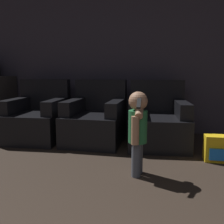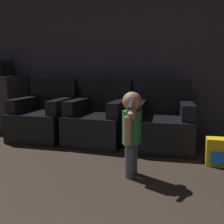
{
  "view_description": "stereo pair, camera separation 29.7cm",
  "coord_description": "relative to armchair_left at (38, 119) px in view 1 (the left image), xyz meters",
  "views": [
    {
      "loc": [
        0.55,
        0.27,
        1.01
      ],
      "look_at": [
        0.05,
        3.16,
        0.54
      ],
      "focal_mm": 40.0,
      "sensor_mm": 36.0,
      "label": 1
    },
    {
      "loc": [
        0.84,
        0.33,
        1.01
      ],
      "look_at": [
        0.05,
        3.16,
        0.54
      ],
      "focal_mm": 40.0,
      "sensor_mm": 36.0,
      "label": 2
    }
  ],
  "objects": [
    {
      "name": "person_toddler",
      "position": [
        1.58,
        -1.13,
        0.18
      ],
      "size": [
        0.18,
        0.33,
        0.83
      ],
      "rotation": [
        0.0,
        0.0,
        -1.71
      ],
      "color": "#474C56",
      "rests_on": "ground_plane"
    },
    {
      "name": "armchair_left",
      "position": [
        0.0,
        0.0,
        0.0
      ],
      "size": [
        0.81,
        0.94,
        0.89
      ],
      "rotation": [
        0.0,
        0.0,
        0.03
      ],
      "color": "black",
      "rests_on": "ground_plane"
    },
    {
      "name": "armchair_middle",
      "position": [
        0.9,
        -0.0,
        0.0
      ],
      "size": [
        0.82,
        0.94,
        0.89
      ],
      "rotation": [
        0.0,
        0.0,
        -0.04
      ],
      "color": "black",
      "rests_on": "ground_plane"
    },
    {
      "name": "armchair_right",
      "position": [
        1.79,
        -0.0,
        0.0
      ],
      "size": [
        0.84,
        0.96,
        0.89
      ],
      "rotation": [
        0.0,
        0.0,
        0.06
      ],
      "color": "black",
      "rests_on": "ground_plane"
    },
    {
      "name": "toy_backpack",
      "position": [
        2.45,
        -0.58,
        -0.16
      ],
      "size": [
        0.26,
        0.19,
        0.3
      ],
      "color": "yellow",
      "rests_on": "ground_plane"
    },
    {
      "name": "wall_back",
      "position": [
        1.19,
        0.75,
        0.99
      ],
      "size": [
        8.4,
        0.05,
        2.6
      ],
      "color": "#3D3842",
      "rests_on": "ground_plane"
    }
  ]
}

